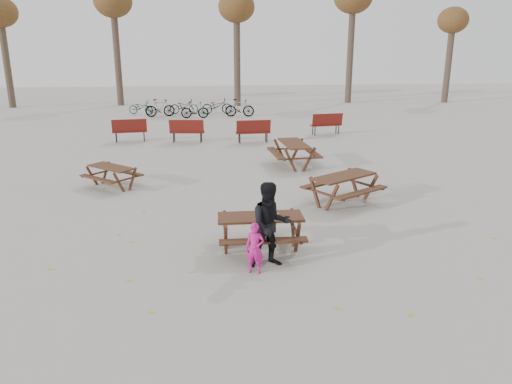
{
  "coord_description": "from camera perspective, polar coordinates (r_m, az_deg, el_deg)",
  "views": [
    {
      "loc": [
        -1.05,
        -9.89,
        4.36
      ],
      "look_at": [
        0.0,
        1.0,
        1.0
      ],
      "focal_mm": 35.0,
      "sensor_mm": 36.0,
      "label": 1
    }
  ],
  "objects": [
    {
      "name": "picnic_table_far",
      "position": [
        17.9,
        4.34,
        4.31
      ],
      "size": [
        1.74,
        2.09,
        0.84
      ],
      "primitive_type": null,
      "rotation": [
        0.0,
        0.0,
        1.65
      ],
      "color": "#392014",
      "rests_on": "ground"
    },
    {
      "name": "picnic_table_north",
      "position": [
        15.86,
        -16.13,
        1.67
      ],
      "size": [
        1.97,
        1.94,
        0.66
      ],
      "primitive_type": null,
      "rotation": [
        0.0,
        0.0,
        -0.73
      ],
      "color": "#392014",
      "rests_on": "ground"
    },
    {
      "name": "soda_bottle",
      "position": [
        10.46,
        0.76,
        -2.54
      ],
      "size": [
        0.07,
        0.07,
        0.17
      ],
      "color": "silver",
      "rests_on": "main_picnic_table"
    },
    {
      "name": "main_picnic_table",
      "position": [
        10.63,
        0.52,
        -3.71
      ],
      "size": [
        1.8,
        1.45,
        0.78
      ],
      "color": "#392014",
      "rests_on": "ground"
    },
    {
      "name": "ground",
      "position": [
        10.85,
        0.51,
        -6.6
      ],
      "size": [
        80.0,
        80.0,
        0.0
      ],
      "primitive_type": "plane",
      "color": "gray",
      "rests_on": "ground"
    },
    {
      "name": "bicycle_row",
      "position": [
        30.33,
        -7.36,
        9.57
      ],
      "size": [
        7.57,
        2.64,
        1.03
      ],
      "color": "black",
      "rests_on": "ground"
    },
    {
      "name": "tree_row",
      "position": [
        35.14,
        -2.48,
        20.04
      ],
      "size": [
        32.17,
        3.52,
        8.26
      ],
      "color": "#382B21",
      "rests_on": "ground"
    },
    {
      "name": "bread_roll",
      "position": [
        10.5,
        2.27,
        -2.56
      ],
      "size": [
        0.14,
        0.06,
        0.05
      ],
      "primitive_type": "ellipsoid",
      "color": "tan",
      "rests_on": "food_tray"
    },
    {
      "name": "fallen_leaves",
      "position": [
        13.22,
        1.53,
        -2.17
      ],
      "size": [
        11.0,
        11.0,
        0.01
      ],
      "primitive_type": null,
      "color": "gold",
      "rests_on": "ground"
    },
    {
      "name": "food_tray",
      "position": [
        10.51,
        2.27,
        -2.77
      ],
      "size": [
        0.18,
        0.11,
        0.03
      ],
      "primitive_type": "cube",
      "color": "white",
      "rests_on": "main_picnic_table"
    },
    {
      "name": "park_bench_row",
      "position": [
        22.56,
        -3.47,
        7.22
      ],
      "size": [
        10.64,
        2.29,
        1.03
      ],
      "color": "maroon",
      "rests_on": "ground"
    },
    {
      "name": "picnic_table_east",
      "position": [
        13.91,
        9.94,
        0.3
      ],
      "size": [
        2.4,
        2.29,
        0.81
      ],
      "primitive_type": null,
      "rotation": [
        0.0,
        0.0,
        0.57
      ],
      "color": "#392014",
      "rests_on": "ground"
    },
    {
      "name": "child",
      "position": [
        9.64,
        -0.13,
        -6.45
      ],
      "size": [
        0.43,
        0.35,
        1.02
      ],
      "primitive_type": "imported",
      "rotation": [
        0.0,
        0.0,
        -0.34
      ],
      "color": "#C8197F",
      "rests_on": "ground"
    },
    {
      "name": "adult",
      "position": [
        9.8,
        1.65,
        -3.8
      ],
      "size": [
        0.94,
        0.78,
        1.73
      ],
      "primitive_type": "imported",
      "rotation": [
        0.0,
        0.0,
        0.16
      ],
      "color": "black",
      "rests_on": "ground"
    }
  ]
}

